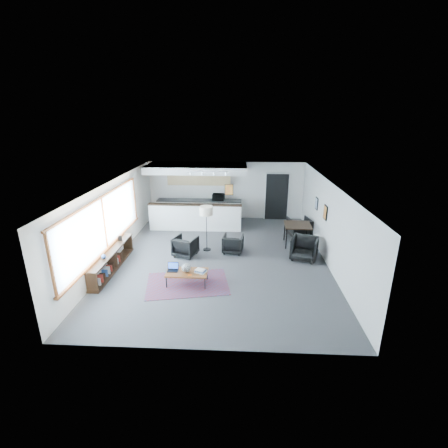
{
  "coord_description": "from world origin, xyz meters",
  "views": [
    {
      "loc": [
        0.66,
        -9.99,
        4.67
      ],
      "look_at": [
        0.12,
        0.4,
        1.09
      ],
      "focal_mm": 26.0,
      "sensor_mm": 36.0,
      "label": 1
    }
  ],
  "objects_px": {
    "coffee_table": "(187,273)",
    "dining_chair_far": "(299,228)",
    "armchair_left": "(185,245)",
    "armchair_right": "(233,243)",
    "microwave": "(218,196)",
    "laptop": "(173,268)",
    "book_stack": "(201,271)",
    "ceramic_pot": "(186,268)",
    "floor_lamp": "(206,212)",
    "dining_chair_near": "(304,249)",
    "dining_table": "(298,226)"
  },
  "relations": [
    {
      "from": "dining_chair_near",
      "to": "dining_chair_far",
      "type": "relative_size",
      "value": 1.01
    },
    {
      "from": "book_stack",
      "to": "floor_lamp",
      "type": "xyz_separation_m",
      "value": [
        -0.08,
        2.47,
        0.98
      ]
    },
    {
      "from": "dining_chair_near",
      "to": "microwave",
      "type": "relative_size",
      "value": 1.38
    },
    {
      "from": "armchair_left",
      "to": "armchair_right",
      "type": "height_order",
      "value": "armchair_left"
    },
    {
      "from": "armchair_left",
      "to": "dining_table",
      "type": "bearing_deg",
      "value": -145.44
    },
    {
      "from": "armchair_right",
      "to": "floor_lamp",
      "type": "xyz_separation_m",
      "value": [
        -0.94,
        0.14,
        1.06
      ]
    },
    {
      "from": "ceramic_pot",
      "to": "floor_lamp",
      "type": "xyz_separation_m",
      "value": [
        0.33,
        2.47,
        0.9
      ]
    },
    {
      "from": "laptop",
      "to": "armchair_right",
      "type": "height_order",
      "value": "armchair_right"
    },
    {
      "from": "coffee_table",
      "to": "armchair_left",
      "type": "bearing_deg",
      "value": 101.18
    },
    {
      "from": "armchair_right",
      "to": "ceramic_pot",
      "type": "bearing_deg",
      "value": 69.57
    },
    {
      "from": "ceramic_pot",
      "to": "armchair_right",
      "type": "distance_m",
      "value": 2.66
    },
    {
      "from": "book_stack",
      "to": "armchair_right",
      "type": "distance_m",
      "value": 2.48
    },
    {
      "from": "ceramic_pot",
      "to": "armchair_right",
      "type": "bearing_deg",
      "value": 61.43
    },
    {
      "from": "dining_table",
      "to": "floor_lamp",
      "type": "bearing_deg",
      "value": -168.96
    },
    {
      "from": "book_stack",
      "to": "dining_chair_far",
      "type": "xyz_separation_m",
      "value": [
        3.43,
        4.01,
        -0.07
      ]
    },
    {
      "from": "dining_chair_near",
      "to": "ceramic_pot",
      "type": "bearing_deg",
      "value": -133.81
    },
    {
      "from": "floor_lamp",
      "to": "coffee_table",
      "type": "bearing_deg",
      "value": -97.25
    },
    {
      "from": "armchair_left",
      "to": "microwave",
      "type": "relative_size",
      "value": 1.43
    },
    {
      "from": "coffee_table",
      "to": "armchair_left",
      "type": "xyz_separation_m",
      "value": [
        -0.37,
        1.95,
        0.02
      ]
    },
    {
      "from": "laptop",
      "to": "dining_chair_near",
      "type": "xyz_separation_m",
      "value": [
        4.05,
        1.78,
        -0.09
      ]
    },
    {
      "from": "dining_chair_near",
      "to": "dining_chair_far",
      "type": "bearing_deg",
      "value": 104.09
    },
    {
      "from": "armchair_left",
      "to": "dining_chair_far",
      "type": "relative_size",
      "value": 1.05
    },
    {
      "from": "microwave",
      "to": "armchair_left",
      "type": "bearing_deg",
      "value": -95.22
    },
    {
      "from": "armchair_left",
      "to": "dining_chair_near",
      "type": "bearing_deg",
      "value": -162.88
    },
    {
      "from": "ceramic_pot",
      "to": "dining_chair_far",
      "type": "xyz_separation_m",
      "value": [
        3.84,
        4.01,
        -0.16
      ]
    },
    {
      "from": "microwave",
      "to": "laptop",
      "type": "bearing_deg",
      "value": -91.9
    },
    {
      "from": "dining_chair_near",
      "to": "book_stack",
      "type": "bearing_deg",
      "value": -130.96
    },
    {
      "from": "armchair_right",
      "to": "floor_lamp",
      "type": "relative_size",
      "value": 0.43
    },
    {
      "from": "laptop",
      "to": "armchair_left",
      "type": "height_order",
      "value": "armchair_left"
    },
    {
      "from": "laptop",
      "to": "dining_table",
      "type": "xyz_separation_m",
      "value": [
        4.01,
        3.01,
        0.28
      ]
    },
    {
      "from": "coffee_table",
      "to": "dining_chair_far",
      "type": "distance_m",
      "value": 5.53
    },
    {
      "from": "coffee_table",
      "to": "dining_chair_far",
      "type": "relative_size",
      "value": 1.66
    },
    {
      "from": "armchair_right",
      "to": "armchair_left",
      "type": "bearing_deg",
      "value": 21.03
    },
    {
      "from": "laptop",
      "to": "microwave",
      "type": "bearing_deg",
      "value": 80.0
    },
    {
      "from": "ceramic_pot",
      "to": "dining_chair_near",
      "type": "height_order",
      "value": "dining_chair_near"
    },
    {
      "from": "armchair_left",
      "to": "dining_chair_near",
      "type": "xyz_separation_m",
      "value": [
        4.0,
        -0.08,
        -0.01
      ]
    },
    {
      "from": "armchair_left",
      "to": "dining_chair_far",
      "type": "bearing_deg",
      "value": -135.54
    },
    {
      "from": "floor_lamp",
      "to": "dining_table",
      "type": "height_order",
      "value": "floor_lamp"
    },
    {
      "from": "floor_lamp",
      "to": "dining_chair_near",
      "type": "bearing_deg",
      "value": -10.19
    },
    {
      "from": "floor_lamp",
      "to": "armchair_left",
      "type": "bearing_deg",
      "value": -142.98
    },
    {
      "from": "ceramic_pot",
      "to": "book_stack",
      "type": "relative_size",
      "value": 0.68
    },
    {
      "from": "dining_chair_far",
      "to": "laptop",
      "type": "bearing_deg",
      "value": 30.38
    },
    {
      "from": "coffee_table",
      "to": "book_stack",
      "type": "relative_size",
      "value": 3.16
    },
    {
      "from": "laptop",
      "to": "dining_chair_near",
      "type": "distance_m",
      "value": 4.43
    },
    {
      "from": "dining_chair_near",
      "to": "dining_chair_far",
      "type": "xyz_separation_m",
      "value": [
        0.19,
        2.14,
        -0.01
      ]
    },
    {
      "from": "armchair_left",
      "to": "armchair_right",
      "type": "xyz_separation_m",
      "value": [
        1.62,
        0.37,
        -0.03
      ]
    },
    {
      "from": "laptop",
      "to": "dining_chair_near",
      "type": "height_order",
      "value": "dining_chair_near"
    },
    {
      "from": "armchair_right",
      "to": "dining_chair_far",
      "type": "xyz_separation_m",
      "value": [
        2.57,
        1.68,
        0.01
      ]
    },
    {
      "from": "dining_chair_near",
      "to": "dining_table",
      "type": "bearing_deg",
      "value": 111.14
    },
    {
      "from": "dining_chair_far",
      "to": "book_stack",
      "type": "bearing_deg",
      "value": 37.1
    }
  ]
}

